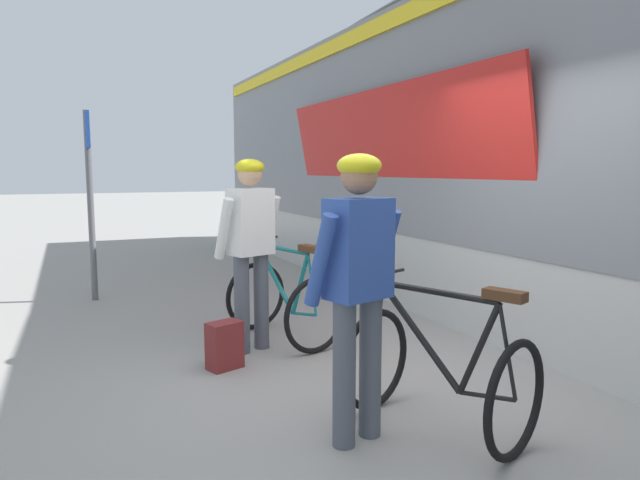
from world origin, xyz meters
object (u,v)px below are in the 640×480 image
bicycle_far_black (440,371)px  platform_sign_post (89,173)px  backpack_on_platform (225,345)px  cyclist_near_in_white (251,238)px  cyclist_far_in_blue (358,273)px  bicycle_near_teal (284,300)px

bicycle_far_black → platform_sign_post: (-1.84, 4.90, 1.22)m
backpack_on_platform → platform_sign_post: platform_sign_post is taller
cyclist_near_in_white → cyclist_far_in_blue: bearing=-88.1°
cyclist_far_in_blue → bicycle_near_teal: size_ratio=1.45×
backpack_on_platform → platform_sign_post: bearing=86.0°
bicycle_far_black → platform_sign_post: bearing=110.6°
cyclist_near_in_white → platform_sign_post: platform_sign_post is taller
backpack_on_platform → platform_sign_post: size_ratio=0.17×
cyclist_far_in_blue → backpack_on_platform: bearing=104.9°
cyclist_near_in_white → cyclist_far_in_blue: same height
backpack_on_platform → bicycle_near_teal: bearing=17.2°
platform_sign_post → bicycle_far_black: bearing=-69.4°
cyclist_far_in_blue → cyclist_near_in_white: bearing=91.9°
backpack_on_platform → bicycle_far_black: bearing=-80.2°
cyclist_near_in_white → bicycle_near_teal: cyclist_near_in_white is taller
cyclist_far_in_blue → backpack_on_platform: cyclist_far_in_blue is taller
cyclist_near_in_white → backpack_on_platform: bearing=-132.9°
bicycle_far_black → platform_sign_post: size_ratio=0.52×
bicycle_far_black → bicycle_near_teal: bearing=95.5°
cyclist_far_in_blue → bicycle_far_black: (0.53, -0.11, -0.65)m
cyclist_near_in_white → cyclist_far_in_blue: 1.98m
cyclist_far_in_blue → bicycle_far_black: 0.85m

